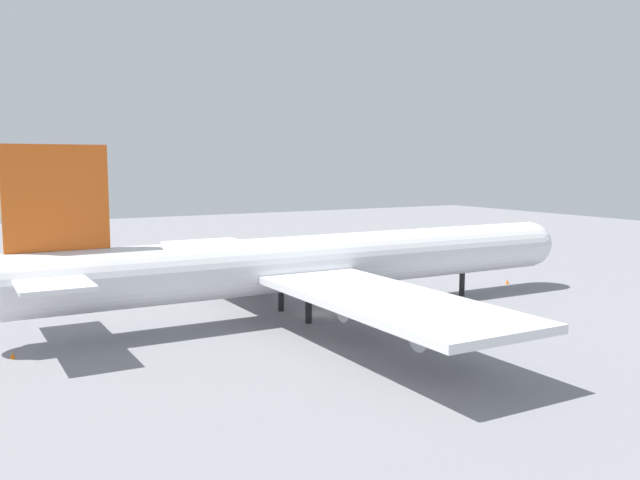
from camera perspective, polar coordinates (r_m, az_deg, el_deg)
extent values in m
plane|color=gray|center=(75.48, 0.00, -6.30)|extent=(282.18, 282.18, 0.00)
cylinder|color=silver|center=(74.38, 0.00, -1.84)|extent=(65.06, 6.00, 6.00)
sphere|color=silver|center=(94.58, 17.42, -0.33)|extent=(5.88, 5.88, 5.88)
cube|color=#D85919|center=(64.73, -21.60, 3.36)|extent=(9.11, 0.50, 9.60)
cube|color=silver|center=(60.57, -21.91, -3.42)|extent=(5.86, 9.00, 0.36)
cube|color=silver|center=(69.98, -22.96, -2.17)|extent=(5.86, 9.00, 0.36)
cube|color=silver|center=(58.66, 5.42, -5.07)|extent=(11.06, 30.36, 0.70)
cube|color=silver|center=(88.26, -7.28, -1.14)|extent=(11.06, 30.36, 0.70)
cylinder|color=gray|center=(63.23, 3.78, -5.69)|extent=(4.80, 2.52, 2.52)
cylinder|color=gray|center=(54.45, 10.34, -7.81)|extent=(4.80, 2.52, 2.52)
cylinder|color=gray|center=(84.74, -5.47, -2.55)|extent=(4.80, 2.52, 2.52)
cylinder|color=gray|center=(95.00, -8.24, -1.59)|extent=(4.80, 2.52, 2.52)
cylinder|color=black|center=(87.12, 12.03, -3.71)|extent=(0.70, 0.70, 2.92)
cylinder|color=black|center=(70.80, -0.98, -5.95)|extent=(0.70, 0.70, 2.92)
cylinder|color=black|center=(76.54, -3.35, -5.00)|extent=(0.70, 0.70, 2.92)
cone|color=orange|center=(96.87, 15.70, -3.45)|extent=(0.48, 0.48, 0.68)
cone|color=orange|center=(64.32, -24.77, -8.93)|extent=(0.43, 0.43, 0.62)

